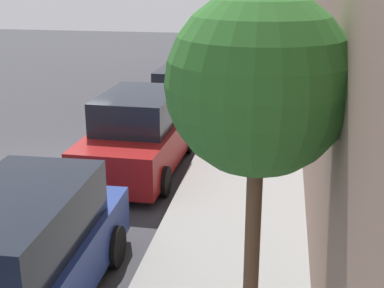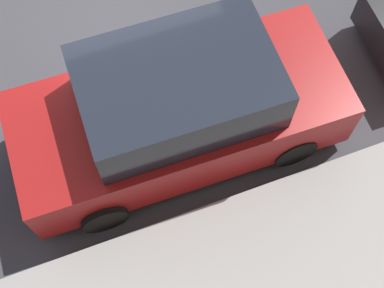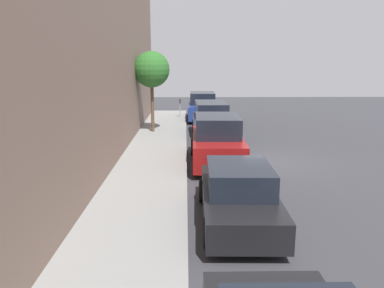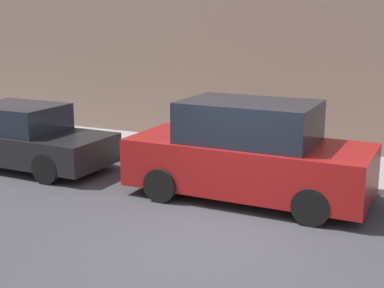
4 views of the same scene
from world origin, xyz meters
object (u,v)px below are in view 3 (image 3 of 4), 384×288
object	(u,v)px
parked_suv_nearest	(202,107)
parking_meter_near	(180,106)
parked_minivan_second	(211,119)
street_tree	(152,70)
parked_suv_third	(217,141)
parked_sedan_fourth	(238,195)

from	to	relation	value
parked_suv_nearest	parking_meter_near	size ratio (longest dim) A/B	3.54
parked_minivan_second	street_tree	xyz separation A→B (m)	(3.33, -0.57, 2.75)
parked_suv_nearest	parking_meter_near	bearing A→B (deg)	-13.80
parked_suv_nearest	parked_minivan_second	bearing A→B (deg)	92.05
parked_suv_nearest	parked_suv_third	xyz separation A→B (m)	(-0.06, 11.98, -0.00)
parked_suv_third	parked_sedan_fourth	xyz separation A→B (m)	(-0.07, 5.75, -0.21)
parked_suv_nearest	street_tree	size ratio (longest dim) A/B	1.06
parked_suv_nearest	parked_minivan_second	xyz separation A→B (m)	(-0.21, 5.94, -0.01)
parked_suv_third	parked_minivan_second	bearing A→B (deg)	-91.41
parked_suv_third	parking_meter_near	size ratio (longest dim) A/B	3.53
parked_suv_nearest	parked_suv_third	distance (m)	11.98
parked_minivan_second	parked_sedan_fourth	bearing A→B (deg)	89.64
parked_suv_third	parking_meter_near	xyz separation A→B (m)	(1.69, -12.37, 0.06)
parked_minivan_second	parked_sedan_fourth	distance (m)	11.78
parked_minivan_second	parked_suv_third	size ratio (longest dim) A/B	1.02
parked_sedan_fourth	street_tree	world-z (taller)	street_tree
parking_meter_near	street_tree	world-z (taller)	street_tree
parked_minivan_second	street_tree	size ratio (longest dim) A/B	1.08
parked_sedan_fourth	street_tree	bearing A→B (deg)	-75.23
parking_meter_near	parked_suv_nearest	bearing A→B (deg)	166.20
parked_suv_third	street_tree	world-z (taller)	street_tree
parked_suv_nearest	parked_suv_third	size ratio (longest dim) A/B	1.00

